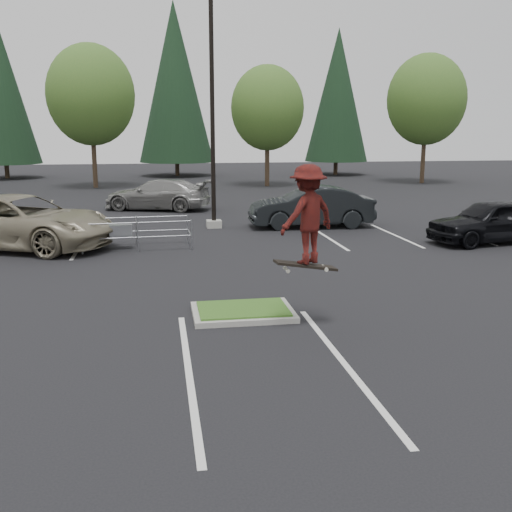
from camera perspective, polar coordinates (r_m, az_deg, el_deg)
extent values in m
plane|color=black|center=(13.23, -1.25, -5.62)|extent=(120.00, 120.00, 0.00)
cube|color=gray|center=(13.21, -1.25, -5.37)|extent=(2.20, 1.60, 0.12)
cube|color=#355D1D|center=(13.19, -1.25, -5.06)|extent=(1.95, 1.35, 0.05)
cube|color=silver|center=(22.03, -16.32, 1.05)|extent=(0.12, 5.20, 0.01)
cube|color=silver|center=(22.52, -23.15, 0.80)|extent=(0.12, 5.20, 0.01)
cube|color=silver|center=(22.74, 6.80, 1.79)|extent=(0.12, 5.20, 0.01)
cube|color=silver|center=(23.62, 13.11, 1.94)|extent=(0.12, 5.20, 0.01)
cube|color=silver|center=(24.77, 18.90, 2.06)|extent=(0.12, 5.20, 0.01)
cube|color=silver|center=(10.31, -6.42, -10.93)|extent=(0.12, 6.00, 0.01)
cube|color=silver|center=(10.76, 8.31, -9.97)|extent=(0.12, 6.00, 0.01)
cube|color=gray|center=(24.89, -4.02, 3.07)|extent=(0.60, 0.60, 0.30)
cylinder|color=black|center=(24.61, -4.19, 14.30)|extent=(0.18, 0.18, 10.00)
cylinder|color=#38281C|center=(43.25, -15.13, 8.61)|extent=(0.32, 0.32, 3.50)
ellipsoid|color=#326525|center=(43.25, -15.47, 14.58)|extent=(5.89, 5.89, 6.77)
sphere|color=#326525|center=(42.87, -14.63, 13.66)|extent=(3.68, 3.68, 3.68)
sphere|color=#326525|center=(43.68, -16.04, 13.79)|extent=(4.05, 4.05, 4.05)
cylinder|color=#38281C|center=(43.07, 1.07, 8.70)|extent=(0.32, 0.32, 3.04)
ellipsoid|color=#326525|center=(43.02, 1.09, 13.92)|extent=(5.12, 5.12, 5.89)
sphere|color=#326525|center=(42.82, 1.97, 13.07)|extent=(3.20, 3.20, 3.20)
sphere|color=#326525|center=(43.31, 0.32, 13.28)|extent=(3.52, 3.52, 3.52)
cylinder|color=#38281C|center=(47.19, 15.61, 8.79)|extent=(0.32, 0.32, 3.42)
ellipsoid|color=#326525|center=(47.18, 15.92, 14.14)|extent=(5.76, 5.76, 6.62)
sphere|color=#326525|center=(47.14, 16.71, 13.22)|extent=(3.60, 3.60, 3.60)
sphere|color=#326525|center=(47.31, 15.11, 13.52)|extent=(3.96, 3.96, 3.96)
cylinder|color=#38281C|center=(54.00, -22.63, 7.49)|extent=(0.36, 0.36, 1.20)
cone|color=black|center=(53.98, -23.20, 14.36)|extent=(5.72, 5.72, 11.80)
cylinder|color=#38281C|center=(53.13, -7.50, 8.24)|extent=(0.36, 0.36, 1.20)
cone|color=black|center=(53.15, -7.73, 16.06)|extent=(6.38, 6.38, 13.30)
cylinder|color=#38281C|center=(54.43, 7.59, 8.32)|extent=(0.36, 0.36, 1.20)
cone|color=black|center=(54.40, 7.77, 14.91)|extent=(5.50, 5.50, 11.30)
cylinder|color=gray|center=(20.23, -16.27, 1.58)|extent=(0.05, 0.05, 1.03)
cylinder|color=gray|center=(21.46, -16.06, 2.17)|extent=(0.05, 0.05, 1.03)
cylinder|color=gray|center=(20.18, -11.21, 1.81)|extent=(0.05, 0.05, 1.03)
cylinder|color=gray|center=(21.41, -11.29, 2.39)|extent=(0.05, 0.05, 1.03)
cylinder|color=gray|center=(20.29, -6.16, 2.03)|extent=(0.05, 0.05, 1.03)
cylinder|color=gray|center=(21.51, -6.52, 2.59)|extent=(0.05, 0.05, 1.03)
cylinder|color=gray|center=(20.18, -11.21, 1.75)|extent=(3.57, 0.23, 0.04)
cylinder|color=gray|center=(20.10, -11.26, 3.13)|extent=(3.57, 0.23, 0.04)
cylinder|color=gray|center=(21.42, -11.28, 2.33)|extent=(3.57, 0.23, 0.04)
cylinder|color=gray|center=(21.34, -11.34, 3.63)|extent=(3.57, 0.23, 0.04)
cube|color=gray|center=(20.77, -12.74, 2.40)|extent=(0.78, 0.50, 0.43)
cube|color=black|center=(12.15, 4.75, -0.89)|extent=(1.31, 0.48, 0.26)
cylinder|color=silver|center=(11.96, 3.06, -1.44)|extent=(0.08, 0.05, 0.08)
cylinder|color=silver|center=(12.21, 2.80, -1.15)|extent=(0.08, 0.05, 0.08)
cylinder|color=silver|center=(12.15, 6.71, -1.29)|extent=(0.08, 0.05, 0.08)
cylinder|color=silver|center=(12.40, 6.38, -1.01)|extent=(0.08, 0.05, 0.08)
imported|color=maroon|center=(11.97, 4.84, 3.98)|extent=(1.47, 1.25, 1.98)
imported|color=gray|center=(21.99, -21.72, 3.06)|extent=(7.21, 5.38, 1.82)
imported|color=black|center=(24.99, 5.26, 4.68)|extent=(5.15, 1.92, 1.68)
imported|color=black|center=(22.99, 21.58, 3.11)|extent=(4.85, 2.59, 1.57)
imported|color=gray|center=(30.66, -9.22, 5.80)|extent=(5.73, 3.81, 1.54)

